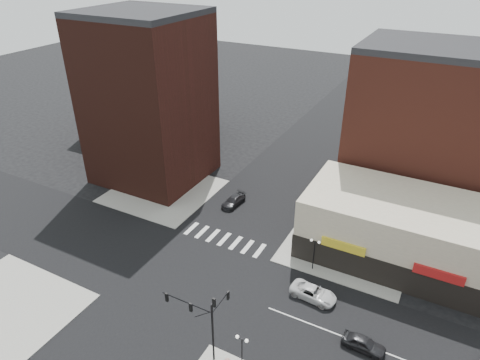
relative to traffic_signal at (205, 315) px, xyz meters
The scene contains 15 objects.
ground 11.76m from the traffic_signal, 132.74° to the left, with size 240.00×240.00×0.00m, color black.
road_ew 11.76m from the traffic_signal, 132.74° to the left, with size 200.00×14.00×0.02m, color black.
road_ns 11.76m from the traffic_signal, 132.74° to the left, with size 14.00×200.00×0.02m, color black.
sidewalk_nw 31.55m from the traffic_signal, 134.23° to the left, with size 15.00×15.00×0.12m, color gray.
sidewalk_ne 23.99m from the traffic_signal, 71.98° to the left, with size 15.00×15.00×0.12m, color gray.
building_nw 37.93m from the traffic_signal, 134.90° to the left, with size 16.00×15.00×25.00m, color #391912.
building_nw_low 57.36m from the traffic_signal, 133.17° to the left, with size 20.00×18.00×12.00m, color #391912.
building_ne_midrise 39.60m from the traffic_signal, 72.51° to the left, with size 18.00×15.00×22.00m, color maroon.
building_ne_row 26.71m from the traffic_signal, 58.92° to the left, with size 24.20×12.20×8.00m.
traffic_signal is the anchor object (origin of this frame).
street_lamp_se_a 4.12m from the traffic_signal, ahead, with size 1.22×0.32×4.16m.
street_lamp_ne 16.62m from the traffic_signal, 73.25° to the left, with size 1.22×0.32×4.16m.
white_suv 13.78m from the traffic_signal, 60.87° to the left, with size 2.31×5.02×1.39m, color silver.
dark_sedan_east 15.35m from the traffic_signal, 29.69° to the left, with size 1.65×4.10×1.40m, color black.
dark_sedan_north 26.47m from the traffic_signal, 113.21° to the left, with size 1.86×4.57×1.33m, color black.
Camera 1 is at (22.71, -30.45, 33.68)m, focal length 32.00 mm.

